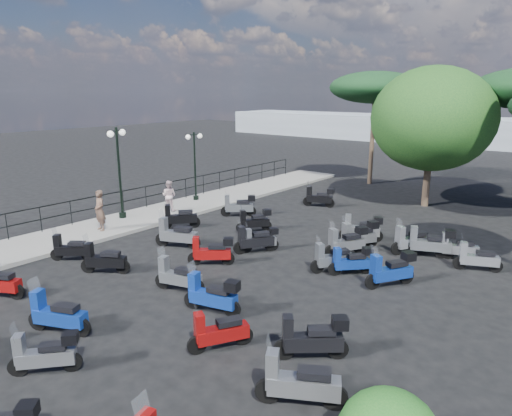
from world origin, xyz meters
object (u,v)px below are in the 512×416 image
Objects in this scene: scooter_25 at (299,383)px; scooter_20 at (219,332)px; scooter_8 at (176,235)px; lamp_post_2 at (195,162)px; broadleaf_tree at (433,119)px; scooter_11 at (319,197)px; scooter_15 at (254,241)px; scooter_26 at (312,339)px; pine_2 at (375,88)px; scooter_17 at (362,229)px; scooter_22 at (332,259)px; scooter_9 at (212,252)px; scooter_18 at (45,354)px; scooter_27 at (351,262)px; scooter_28 at (411,241)px; scooter_5 at (239,206)px; scooter_23 at (430,243)px; woman at (100,210)px; scooter_14 at (178,277)px; scooter_7 at (57,315)px; scooter_1 at (71,249)px; scooter_29 at (477,259)px; scooter_10 at (261,240)px; scooter_30 at (458,248)px; scooter_31 at (346,242)px; scooter_2 at (104,260)px; pedestrian_far at (169,196)px; scooter_16 at (359,236)px; scooter_19 at (212,295)px; scooter_21 at (391,271)px; scooter_3 at (179,218)px.

scooter_20 is at bearing 49.63° from scooter_25.
scooter_8 is at bearing 32.17° from scooter_25.
broadleaf_tree is (10.08, 7.14, 2.32)m from lamp_post_2.
scooter_11 is 1.08× the size of scooter_15.
pine_2 is (-8.03, 19.75, 5.63)m from scooter_26.
scooter_17 is 9.02m from scooter_26.
scooter_22 is (0.73, -3.64, -0.06)m from scooter_17.
scooter_17 is at bearing -66.49° from scooter_9.
scooter_17 is 3.71m from scooter_22.
scooter_18 is 0.17× the size of broadleaf_tree.
scooter_28 is at bearing -60.69° from scooter_27.
scooter_23 is (9.18, 0.17, 0.02)m from scooter_5.
woman is at bearing 11.02° from scooter_20.
scooter_14 is 1.15× the size of scooter_22.
scooter_7 is at bearing 58.09° from scooter_20.
scooter_5 reaches higher than scooter_1.
scooter_29 is 16.14m from pine_2.
scooter_10 is at bearing 44.49° from scooter_27.
woman reaches higher than scooter_8.
scooter_30 is 3.98m from scooter_31.
scooter_2 is at bearing -107.47° from broadleaf_tree.
pedestrian_far reaches higher than scooter_1.
pine_2 is (-5.03, 11.25, 5.62)m from scooter_17.
lamp_post_2 reaches higher than scooter_17.
scooter_31 reaches higher than scooter_2.
scooter_16 is (6.75, -0.69, 0.01)m from scooter_5.
scooter_20 is at bearing -145.80° from scooter_19.
scooter_30 is (0.92, 3.78, -0.09)m from scooter_21.
scooter_17 is 4.49m from scooter_21.
lamp_post_2 reaches higher than scooter_5.
scooter_25 is at bearing -169.13° from scooter_11.
scooter_21 is 1.07× the size of scooter_30.
lamp_post_2 is at bearing -5.48° from scooter_2.
scooter_28 reaches higher than scooter_27.
scooter_2 is 8.37m from scooter_5.
woman is 1.09× the size of scooter_16.
scooter_9 is 0.94× the size of scooter_20.
scooter_19 is at bearing 37.02° from scooter_25.
scooter_7 is 3.62m from scooter_14.
scooter_19 is 9.45m from scooter_30.
scooter_20 is at bearing -133.36° from scooter_2.
scooter_27 is (3.95, 8.10, -0.03)m from scooter_7.
scooter_16 is at bearing -74.28° from scooter_9.
scooter_11 is at bearing -70.26° from scooter_3.
broadleaf_tree is at bearing -51.93° from scooter_9.
scooter_7 is at bearing 155.19° from scooter_14.
scooter_31 is 0.22× the size of broadleaf_tree.
scooter_18 is 13.71m from scooter_30.
scooter_10 is at bearing -51.52° from scooter_9.
scooter_27 is (0.61, 0.17, 0.00)m from scooter_22.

